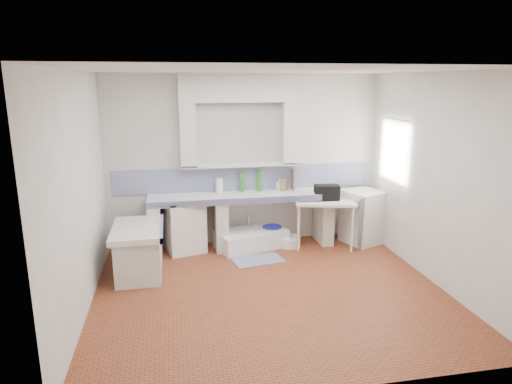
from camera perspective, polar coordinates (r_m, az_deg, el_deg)
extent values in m
plane|color=brown|center=(6.05, 1.81, -12.44)|extent=(4.50, 4.50, 0.00)
plane|color=silver|center=(5.43, 2.04, 15.13)|extent=(4.50, 4.50, 0.00)
plane|color=silver|center=(7.50, -1.43, 4.02)|extent=(4.50, 0.00, 4.50)
plane|color=silver|center=(3.73, 8.67, -6.34)|extent=(4.50, 0.00, 4.50)
plane|color=silver|center=(5.55, -21.41, -0.44)|extent=(0.00, 4.50, 4.50)
plane|color=silver|center=(6.44, 21.85, 1.40)|extent=(0.00, 4.50, 4.50)
cube|color=silver|center=(7.25, -2.12, 13.01)|extent=(1.90, 0.25, 0.45)
cube|color=#372311|center=(7.51, 18.27, 4.89)|extent=(0.35, 0.86, 1.06)
cube|color=white|center=(7.40, 17.50, 7.79)|extent=(0.01, 0.84, 0.24)
cube|color=white|center=(7.31, -1.79, -0.58)|extent=(3.00, 0.60, 0.08)
cube|color=navy|center=(7.04, -1.44, -1.13)|extent=(3.00, 0.04, 0.10)
cube|color=silver|center=(7.36, -12.63, -4.46)|extent=(0.20, 0.55, 0.82)
cube|color=silver|center=(7.39, -4.46, -4.08)|extent=(0.20, 0.55, 0.82)
cube|color=silver|center=(7.76, 8.51, -3.31)|extent=(0.20, 0.55, 0.82)
cube|color=white|center=(6.53, -14.70, -4.62)|extent=(0.70, 1.10, 0.08)
cube|color=silver|center=(6.65, -14.51, -7.49)|extent=(0.60, 1.00, 0.62)
cube|color=navy|center=(6.51, -11.79, -4.50)|extent=(0.04, 1.10, 0.10)
cube|color=navy|center=(7.54, -1.39, 1.75)|extent=(4.27, 0.03, 0.40)
cube|color=white|center=(7.36, -8.99, -4.32)|extent=(0.69, 0.68, 0.81)
cube|color=white|center=(7.50, -0.61, -6.00)|extent=(1.24, 0.90, 0.27)
cube|color=white|center=(7.53, 8.62, -3.98)|extent=(1.05, 0.75, 0.04)
cube|color=white|center=(7.86, 13.37, -3.04)|extent=(0.76, 0.76, 0.90)
cylinder|color=#C24E26|center=(7.40, -1.16, -6.31)|extent=(0.34, 0.34, 0.26)
cylinder|color=orange|center=(7.37, -0.14, -6.49)|extent=(0.28, 0.28, 0.23)
cylinder|color=#1722CD|center=(7.63, 2.03, -5.48)|extent=(0.36, 0.36, 0.31)
cylinder|color=white|center=(7.60, 4.12, -6.21)|extent=(0.51, 0.51, 0.16)
cylinder|color=silver|center=(7.68, -0.60, -5.32)|extent=(0.11, 0.11, 0.32)
cylinder|color=silver|center=(7.70, 0.93, -5.35)|extent=(0.09, 0.09, 0.30)
cube|color=black|center=(7.43, 8.91, -0.06)|extent=(0.42, 0.27, 0.25)
cylinder|color=#2B7B25|center=(7.40, -1.86, 1.30)|extent=(0.10, 0.10, 0.34)
cylinder|color=#2B7B25|center=(7.45, 0.42, 1.44)|extent=(0.09, 0.09, 0.36)
cube|color=olive|center=(7.52, 3.46, 0.89)|extent=(0.12, 0.11, 0.19)
cube|color=olive|center=(7.59, 4.72, 1.53)|extent=(0.06, 0.25, 0.34)
cylinder|color=white|center=(7.37, -4.65, 0.81)|extent=(0.16, 0.16, 0.24)
imported|color=white|center=(7.54, 2.91, 0.95)|extent=(0.11, 0.11, 0.20)
cube|color=navy|center=(7.01, 0.24, -8.58)|extent=(0.82, 0.56, 0.01)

